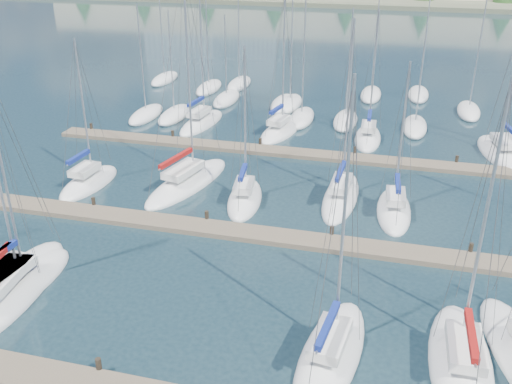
% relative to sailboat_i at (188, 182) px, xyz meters
% --- Properties ---
extents(ground, '(400.00, 400.00, 0.00)m').
position_rel_sailboat_i_xyz_m(ground, '(7.32, 37.80, -0.19)').
color(ground, '#1E333C').
rests_on(ground, ground).
extents(dock_mid, '(44.00, 1.93, 1.10)m').
position_rel_sailboat_i_xyz_m(dock_mid, '(7.32, -6.19, -0.03)').
color(dock_mid, '#6B5E4C').
rests_on(dock_mid, ground).
extents(dock_far, '(44.00, 1.93, 1.10)m').
position_rel_sailboat_i_xyz_m(dock_far, '(7.32, 7.81, -0.03)').
color(dock_far, '#6B5E4C').
rests_on(dock_far, ground).
extents(sailboat_i, '(4.90, 10.23, 15.82)m').
position_rel_sailboat_i_xyz_m(sailboat_i, '(0.00, 0.00, 0.00)').
color(sailboat_i, white).
rests_on(sailboat_i, ground).
extents(sailboat_l, '(2.61, 6.91, 10.66)m').
position_rel_sailboat_i_xyz_m(sailboat_l, '(14.86, -0.83, -0.01)').
color(sailboat_l, white).
rests_on(sailboat_l, ground).
extents(sailboat_o, '(3.72, 7.27, 13.17)m').
position_rel_sailboat_i_xyz_m(sailboat_o, '(4.16, 12.69, 0.01)').
color(sailboat_o, white).
rests_on(sailboat_o, ground).
extents(sailboat_q, '(4.59, 8.93, 12.31)m').
position_rel_sailboat_i_xyz_m(sailboat_q, '(23.08, 12.07, -0.02)').
color(sailboat_q, white).
rests_on(sailboat_q, ground).
extents(sailboat_n, '(3.25, 8.16, 14.34)m').
position_rel_sailboat_i_xyz_m(sailboat_n, '(-3.62, 13.31, 0.01)').
color(sailboat_n, white).
rests_on(sailboat_n, ground).
extents(sailboat_e, '(2.83, 8.41, 13.31)m').
position_rel_sailboat_i_xyz_m(sailboat_e, '(18.22, -14.88, -0.00)').
color(sailboat_e, white).
rests_on(sailboat_e, ground).
extents(sailboat_j, '(3.12, 6.71, 11.24)m').
position_rel_sailboat_i_xyz_m(sailboat_j, '(4.82, -1.64, -0.00)').
color(sailboat_j, white).
rests_on(sailboat_j, ground).
extents(sailboat_h, '(2.91, 6.64, 11.25)m').
position_rel_sailboat_i_xyz_m(sailboat_h, '(-6.98, -1.91, -0.01)').
color(sailboat_h, white).
rests_on(sailboat_h, ground).
extents(sailboat_b, '(4.14, 10.30, 13.58)m').
position_rel_sailboat_i_xyz_m(sailboat_b, '(-4.04, -15.07, -0.02)').
color(sailboat_b, white).
rests_on(sailboat_b, ground).
extents(sailboat_k, '(2.51, 8.46, 12.85)m').
position_rel_sailboat_i_xyz_m(sailboat_k, '(11.19, 0.40, 0.00)').
color(sailboat_k, white).
rests_on(sailboat_k, ground).
extents(sailboat_c, '(3.65, 8.12, 13.21)m').
position_rel_sailboat_i_xyz_m(sailboat_c, '(-4.04, -14.63, -0.01)').
color(sailboat_c, white).
rests_on(sailboat_c, ground).
extents(sailboat_d, '(3.48, 8.32, 13.27)m').
position_rel_sailboat_i_xyz_m(sailboat_d, '(12.70, -15.77, -0.00)').
color(sailboat_d, white).
rests_on(sailboat_d, ground).
extents(sailboat_p, '(2.50, 6.87, 11.83)m').
position_rel_sailboat_i_xyz_m(sailboat_p, '(12.08, 12.98, 0.00)').
color(sailboat_p, white).
rests_on(sailboat_p, ground).
extents(distant_boats, '(36.93, 20.75, 13.30)m').
position_rel_sailboat_i_xyz_m(distant_boats, '(2.98, 21.56, 0.11)').
color(distant_boats, '#9EA0A5').
rests_on(distant_boats, ground).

